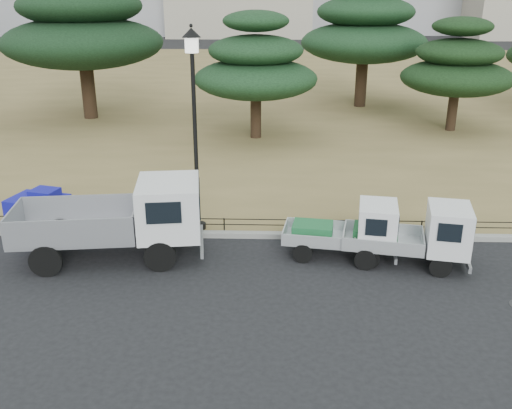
{
  "coord_description": "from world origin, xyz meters",
  "views": [
    {
      "loc": [
        0.49,
        -13.31,
        7.11
      ],
      "look_at": [
        0.0,
        2.0,
        1.3
      ],
      "focal_mm": 40.0,
      "sensor_mm": 36.0,
      "label": 1
    }
  ],
  "objects_px": {
    "truck_large": "(120,217)",
    "truck_kei_front": "(349,230)",
    "street_lamp": "(194,98)",
    "truck_kei_rear": "(416,235)",
    "tarp_pile": "(39,208)"
  },
  "relations": [
    {
      "from": "truck_kei_front",
      "to": "street_lamp",
      "type": "relative_size",
      "value": 0.54
    },
    {
      "from": "street_lamp",
      "to": "truck_large",
      "type": "bearing_deg",
      "value": -136.76
    },
    {
      "from": "truck_kei_front",
      "to": "truck_large",
      "type": "bearing_deg",
      "value": -169.18
    },
    {
      "from": "truck_kei_rear",
      "to": "tarp_pile",
      "type": "height_order",
      "value": "truck_kei_rear"
    },
    {
      "from": "truck_large",
      "to": "truck_kei_front",
      "type": "bearing_deg",
      "value": -5.3
    },
    {
      "from": "truck_kei_front",
      "to": "street_lamp",
      "type": "distance_m",
      "value": 5.77
    },
    {
      "from": "truck_large",
      "to": "truck_kei_front",
      "type": "relative_size",
      "value": 1.62
    },
    {
      "from": "truck_kei_front",
      "to": "tarp_pile",
      "type": "height_order",
      "value": "truck_kei_front"
    },
    {
      "from": "truck_large",
      "to": "truck_kei_front",
      "type": "xyz_separation_m",
      "value": [
        6.34,
        0.24,
        -0.41
      ]
    },
    {
      "from": "truck_kei_front",
      "to": "tarp_pile",
      "type": "relative_size",
      "value": 1.67
    },
    {
      "from": "street_lamp",
      "to": "tarp_pile",
      "type": "bearing_deg",
      "value": 175.27
    },
    {
      "from": "street_lamp",
      "to": "tarp_pile",
      "type": "height_order",
      "value": "street_lamp"
    },
    {
      "from": "truck_large",
      "to": "tarp_pile",
      "type": "xyz_separation_m",
      "value": [
        -3.22,
        2.22,
        -0.63
      ]
    },
    {
      "from": "truck_kei_front",
      "to": "truck_kei_rear",
      "type": "relative_size",
      "value": 0.93
    },
    {
      "from": "truck_kei_rear",
      "to": "tarp_pile",
      "type": "xyz_separation_m",
      "value": [
        -11.31,
        2.36,
        -0.26
      ]
    }
  ]
}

